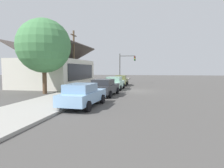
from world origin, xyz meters
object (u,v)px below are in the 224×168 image
Objects in this scene: utility_pole_wooden at (74,58)px; fire_hydrant_red at (97,87)px; car_skyblue at (83,95)px; car_seafoam at (115,83)px; shade_tree at (44,46)px; car_olive at (121,80)px; car_charcoal at (104,87)px; traffic_light_main at (126,63)px.

fire_hydrant_red is (-3.40, -4.00, -3.43)m from utility_pole_wooden.
car_skyblue is at bearing -171.24° from fire_hydrant_red.
car_seafoam reaches higher than fire_hydrant_red.
car_seafoam is 0.65× the size of utility_pole_wooden.
car_seafoam is 9.35m from shade_tree.
car_seafoam is 6.10m from car_olive.
utility_pole_wooden is (-5.51, 5.47, 3.11)m from car_olive.
shade_tree reaches higher than fire_hydrant_red.
shade_tree reaches higher than car_olive.
car_charcoal is 0.99× the size of car_seafoam.
car_charcoal is 0.94× the size of traffic_light_main.
car_skyblue is 11.72m from car_seafoam.
car_charcoal is at bearing 179.55° from traffic_light_main.
car_seafoam is at bearing 179.25° from traffic_light_main.
fire_hydrant_red is (3.07, 1.53, -0.32)m from car_charcoal.
shade_tree is at bearing 48.39° from car_skyblue.
car_charcoal is 0.65× the size of utility_pole_wooden.
utility_pole_wooden is (12.30, 5.37, 3.11)m from car_skyblue.
car_skyblue is at bearing 178.06° from car_olive.
car_skyblue is 0.64× the size of shade_tree.
car_charcoal is 16.67m from traffic_light_main.
shade_tree is 10.72× the size of fire_hydrant_red.
car_charcoal is at bearing -139.46° from utility_pole_wooden.
fire_hydrant_red is (-2.82, 1.52, -0.32)m from car_seafoam.
fire_hydrant_red is at bearing 151.76° from car_seafoam.
car_olive is (11.98, 0.07, -0.00)m from car_charcoal.
traffic_light_main is 0.69× the size of utility_pole_wooden.
fire_hydrant_red is (8.90, 1.37, -0.32)m from car_skyblue.
utility_pole_wooden is at bearing 84.08° from car_seafoam.
car_olive is at bearing -9.34° from fire_hydrant_red.
car_skyblue and car_olive have the same top height.
traffic_light_main is at bearing -29.53° from utility_pole_wooden.
shade_tree is 17.45m from traffic_light_main.
car_seafoam is at bearing 2.51° from car_skyblue.
shade_tree is 7.06m from fire_hydrant_red.
car_seafoam is (11.72, -0.15, 0.00)m from car_skyblue.
traffic_light_main is (10.57, -0.14, 2.67)m from car_seafoam.
car_skyblue is 9.61m from shade_tree.
car_charcoal is 6.86× the size of fire_hydrant_red.
car_seafoam is 0.94× the size of traffic_light_main.
fire_hydrant_red is (-8.91, 1.47, -0.32)m from car_olive.
car_charcoal is at bearing 178.67° from car_olive.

